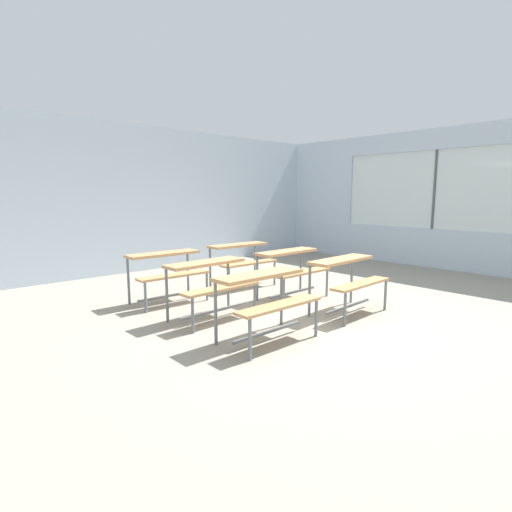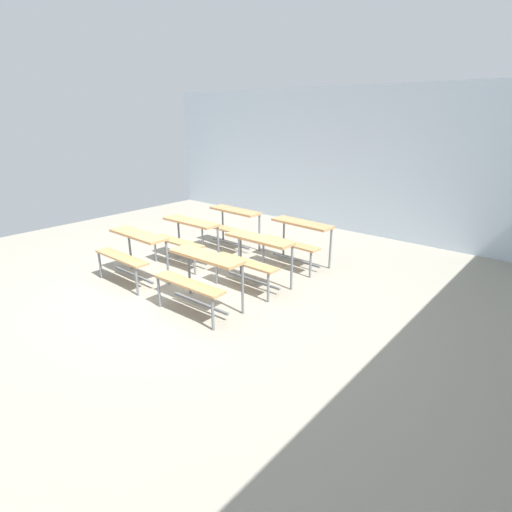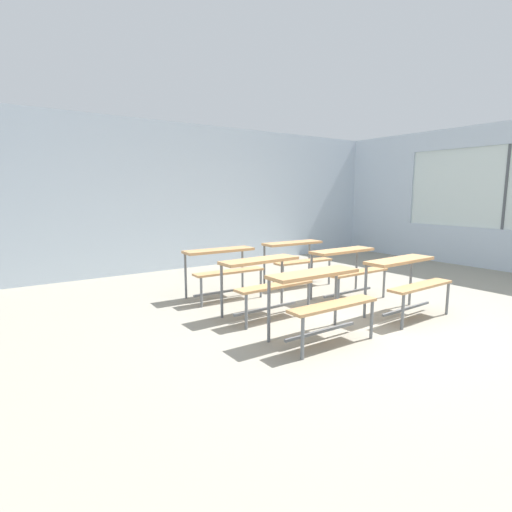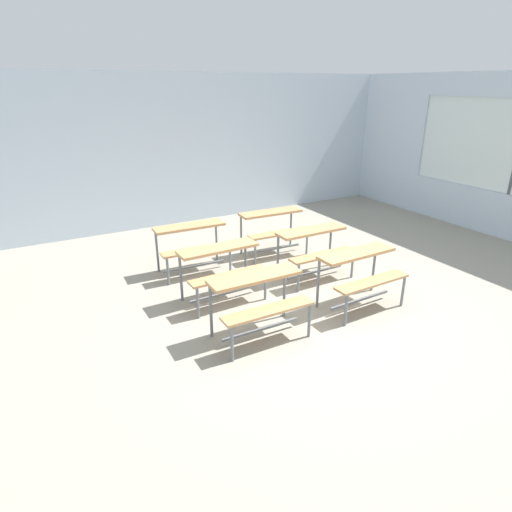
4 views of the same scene
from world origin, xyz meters
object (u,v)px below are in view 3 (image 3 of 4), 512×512
at_px(desk_bench_r1c1, 347,262).
at_px(desk_bench_r2c0, 222,261).
at_px(desk_bench_r0c0, 320,290).
at_px(desk_bench_r2c1, 296,253).
at_px(desk_bench_r0c1, 407,273).
at_px(desk_bench_r1c0, 265,273).

xyz_separation_m(desk_bench_r1c1, desk_bench_r2c0, (-1.53, 1.11, 0.00)).
relative_size(desk_bench_r0c0, desk_bench_r1c1, 1.00).
relative_size(desk_bench_r1c1, desk_bench_r2c1, 0.98).
bearing_deg(desk_bench_r0c1, desk_bench_r2c0, 123.42).
bearing_deg(desk_bench_r2c0, desk_bench_r0c1, -53.00).
xyz_separation_m(desk_bench_r2c0, desk_bench_r2c1, (1.50, 0.04, 0.00)).
height_order(desk_bench_r2c0, desk_bench_r2c1, same).
bearing_deg(desk_bench_r2c1, desk_bench_r1c1, -85.70).
height_order(desk_bench_r0c0, desk_bench_r1c0, same).
relative_size(desk_bench_r1c0, desk_bench_r1c1, 1.01).
distance_m(desk_bench_r0c1, desk_bench_r2c1, 2.19).
bearing_deg(desk_bench_r1c1, desk_bench_r2c0, 143.75).
bearing_deg(desk_bench_r2c1, desk_bench_r0c1, -87.14).
relative_size(desk_bench_r0c1, desk_bench_r2c1, 0.99).
bearing_deg(desk_bench_r0c0, desk_bench_r1c1, 34.05).
bearing_deg(desk_bench_r0c1, desk_bench_r1c0, 143.49).
height_order(desk_bench_r1c1, desk_bench_r2c0, same).
height_order(desk_bench_r0c0, desk_bench_r1c1, same).
xyz_separation_m(desk_bench_r0c0, desk_bench_r0c1, (1.52, -0.01, 0.00)).
height_order(desk_bench_r0c0, desk_bench_r2c0, same).
bearing_deg(desk_bench_r2c0, desk_bench_r2c1, 3.62).
xyz_separation_m(desk_bench_r1c0, desk_bench_r2c1, (1.51, 1.13, 0.00)).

